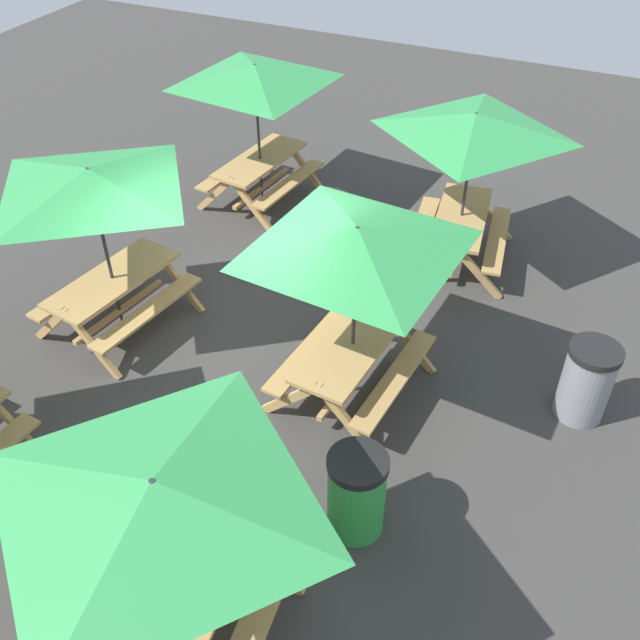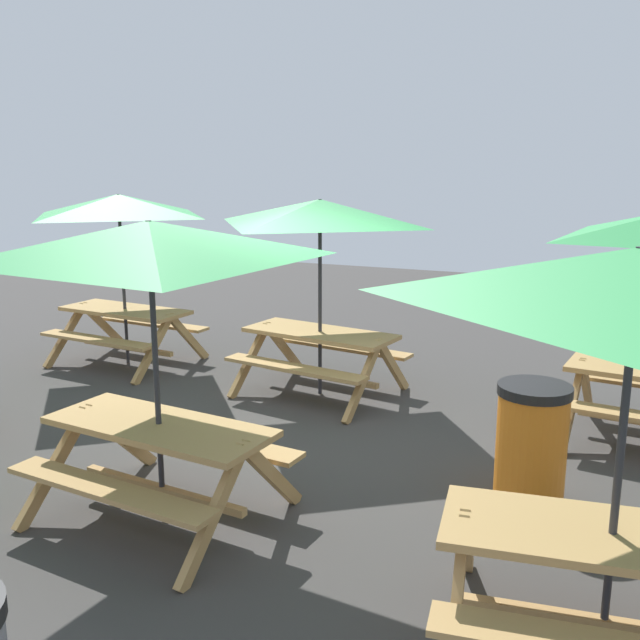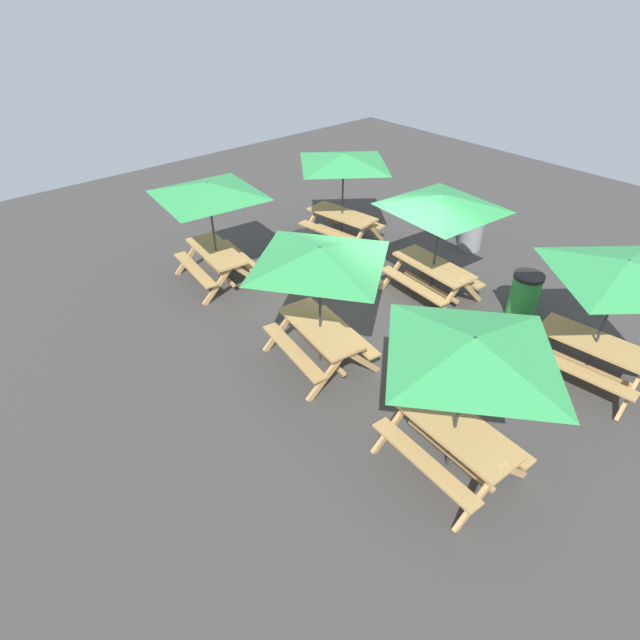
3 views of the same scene
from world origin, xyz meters
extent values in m
plane|color=#3D3A38|center=(0.00, 0.00, 0.00)|extent=(24.07, 24.07, 0.00)
cube|color=tan|center=(-3.19, 1.87, 0.74)|extent=(1.88, 0.94, 0.05)
cube|color=tan|center=(-3.11, 1.32, 0.45)|extent=(1.82, 0.51, 0.04)
cube|color=tan|center=(-2.37, 1.61, 0.37)|extent=(0.17, 0.80, 0.81)
cube|color=tan|center=(-2.47, 2.34, 0.37)|extent=(0.17, 0.80, 0.81)
cube|color=tan|center=(-3.19, 1.87, 0.22)|extent=(1.55, 0.29, 0.06)
cylinder|color=#2D2D33|center=(-3.19, 1.87, 1.15)|extent=(0.04, 0.04, 2.30)
pyramid|color=green|center=(-3.19, 1.87, 2.16)|extent=(2.26, 2.26, 0.28)
cube|color=tan|center=(0.14, -1.77, 0.74)|extent=(1.88, 0.96, 0.05)
cube|color=tan|center=(0.06, -2.31, 0.45)|extent=(1.82, 0.52, 0.04)
cube|color=tan|center=(0.22, -1.22, 0.45)|extent=(1.82, 0.52, 0.04)
cube|color=tan|center=(-0.69, -2.01, 0.37)|extent=(0.18, 0.80, 0.81)
cube|color=tan|center=(-0.58, -1.29, 0.37)|extent=(0.18, 0.80, 0.81)
cube|color=tan|center=(0.86, -2.25, 0.37)|extent=(0.18, 0.80, 0.81)
cube|color=tan|center=(0.97, -1.52, 0.37)|extent=(0.18, 0.80, 0.81)
cube|color=tan|center=(0.14, -1.77, 0.22)|extent=(1.55, 0.30, 0.06)
cylinder|color=#2D2D33|center=(0.14, -1.77, 1.15)|extent=(0.04, 0.04, 2.30)
pyramid|color=green|center=(0.14, -1.77, 2.16)|extent=(2.28, 2.28, 0.28)
cube|color=tan|center=(3.10, -1.91, 0.74)|extent=(1.85, 0.84, 0.05)
cube|color=tan|center=(3.06, -2.46, 0.45)|extent=(1.81, 0.40, 0.04)
cube|color=tan|center=(3.15, -1.36, 0.45)|extent=(1.81, 0.40, 0.04)
cube|color=tan|center=(2.30, -2.21, 0.37)|extent=(0.12, 0.80, 0.81)
cube|color=tan|center=(2.35, -1.48, 0.37)|extent=(0.12, 0.80, 0.81)
cube|color=tan|center=(3.85, -2.33, 0.37)|extent=(0.12, 0.80, 0.81)
cube|color=tan|center=(3.91, -1.60, 0.37)|extent=(0.12, 0.80, 0.81)
cube|color=tan|center=(3.10, -1.91, 0.22)|extent=(1.56, 0.19, 0.06)
cylinder|color=#2D2D33|center=(3.10, -1.91, 1.15)|extent=(0.04, 0.04, 2.30)
pyramid|color=green|center=(3.10, -1.91, 2.16)|extent=(2.15, 2.15, 0.28)
cube|color=tan|center=(0.03, 1.50, 0.74)|extent=(1.86, 0.87, 0.05)
cube|color=tan|center=(-0.02, 0.95, 0.45)|extent=(1.82, 0.43, 0.04)
cube|color=tan|center=(0.08, 2.05, 0.45)|extent=(1.82, 0.43, 0.04)
cube|color=tan|center=(-0.78, 1.21, 0.37)|extent=(0.13, 0.80, 0.81)
cube|color=tan|center=(-0.71, 1.94, 0.37)|extent=(0.13, 0.80, 0.81)
cube|color=tan|center=(0.77, 1.07, 0.37)|extent=(0.13, 0.80, 0.81)
cube|color=tan|center=(0.84, 1.79, 0.37)|extent=(0.13, 0.80, 0.81)
cube|color=tan|center=(0.03, 1.50, 0.22)|extent=(1.56, 0.22, 0.06)
cylinder|color=#2D2D33|center=(0.03, 1.50, 1.15)|extent=(0.04, 0.04, 2.30)
pyramid|color=green|center=(0.03, 1.50, 2.16)|extent=(2.82, 2.82, 0.28)
cube|color=tan|center=(-2.82, -2.07, 0.37)|extent=(0.15, 0.80, 0.81)
cube|color=tan|center=(-2.74, -1.34, 0.37)|extent=(0.15, 0.80, 0.81)
cylinder|color=orange|center=(-2.54, 0.06, 0.45)|extent=(0.56, 0.56, 0.90)
cylinder|color=black|center=(-2.54, 0.06, 0.94)|extent=(0.59, 0.59, 0.08)
camera|label=1|loc=(5.72, 3.68, 6.10)|focal=40.00mm
camera|label=2|loc=(-3.16, 5.68, 2.70)|focal=40.00mm
camera|label=3|loc=(5.45, -6.37, 5.87)|focal=28.00mm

